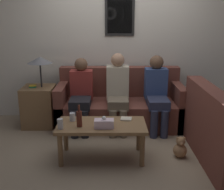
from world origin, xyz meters
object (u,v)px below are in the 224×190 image
person_right (157,91)px  teddy_bear (180,148)px  wine_bottle (79,118)px  coffee_table (102,129)px  person_middle (118,90)px  drinking_glass (72,117)px  person_left (81,92)px  couch_main (120,106)px

person_right → teddy_bear: person_right is taller
wine_bottle → person_right: bearing=43.1°
teddy_bear → coffee_table: bearing=-179.4°
person_middle → teddy_bear: (0.77, -0.91, -0.52)m
drinking_glass → person_right: person_right is taller
coffee_table → person_right: person_right is taller
wine_bottle → person_left: bearing=94.5°
person_middle → person_right: (0.60, 0.02, -0.02)m
coffee_table → teddy_bear: bearing=0.6°
drinking_glass → person_right: size_ratio=0.09×
drinking_glass → person_left: person_left is taller
person_left → wine_bottle: bearing=-85.5°
drinking_glass → teddy_bear: drinking_glass is taller
drinking_glass → person_middle: person_middle is taller
drinking_glass → couch_main: bearing=58.2°
couch_main → person_middle: size_ratio=1.67×
person_right → wine_bottle: bearing=-136.9°
person_middle → teddy_bear: person_middle is taller
teddy_bear → wine_bottle: bearing=-176.1°
couch_main → coffee_table: (-0.26, -1.13, 0.08)m
teddy_bear → person_left: bearing=145.3°
wine_bottle → teddy_bear: wine_bottle is taller
couch_main → drinking_glass: couch_main is taller
couch_main → person_right: bearing=-18.8°
drinking_glass → person_middle: bearing=54.1°
wine_bottle → teddy_bear: (1.25, 0.08, -0.44)m
person_right → person_left: bearing=-179.7°
coffee_table → person_middle: person_middle is taller
wine_bottle → person_middle: (0.48, 1.00, 0.08)m
couch_main → drinking_glass: (-0.63, -1.02, 0.19)m
couch_main → person_left: size_ratio=1.79×
wine_bottle → person_right: (1.08, 1.01, 0.06)m
person_left → coffee_table: bearing=-69.9°
coffee_table → teddy_bear: (0.99, 0.01, -0.27)m
coffee_table → teddy_bear: 1.03m
person_left → person_right: bearing=0.3°
person_left → person_middle: 0.56m
coffee_table → person_right: (0.82, 0.94, 0.23)m
couch_main → person_right: 0.66m
person_left → person_middle: person_middle is taller
couch_main → person_middle: person_middle is taller
coffee_table → wine_bottle: 0.32m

